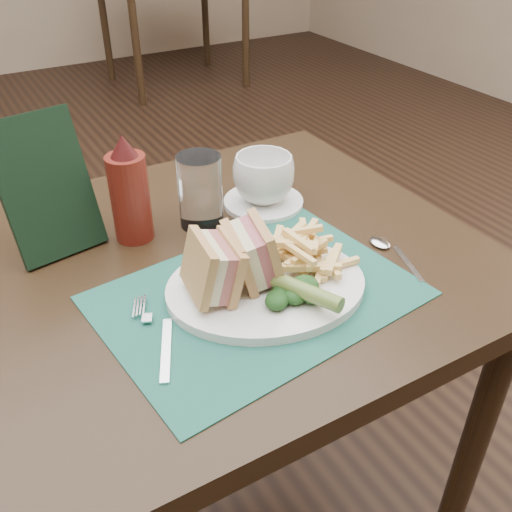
% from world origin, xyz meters
% --- Properties ---
extents(floor, '(7.00, 7.00, 0.00)m').
position_xyz_m(floor, '(0.00, 0.00, 0.00)').
color(floor, black).
rests_on(floor, ground).
extents(table_main, '(0.90, 0.75, 0.75)m').
position_xyz_m(table_main, '(0.00, -0.50, 0.38)').
color(table_main, black).
rests_on(table_main, ground).
extents(table_bg_right, '(0.90, 0.75, 0.75)m').
position_xyz_m(table_bg_right, '(1.27, 2.65, 0.38)').
color(table_bg_right, black).
rests_on(table_bg_right, ground).
extents(placemat, '(0.48, 0.37, 0.00)m').
position_xyz_m(placemat, '(0.02, -0.63, 0.75)').
color(placemat, '#1A5547').
rests_on(placemat, table_main).
extents(plate, '(0.35, 0.31, 0.01)m').
position_xyz_m(plate, '(0.04, -0.63, 0.76)').
color(plate, white).
rests_on(plate, placemat).
extents(sandwich_half_a, '(0.08, 0.10, 0.09)m').
position_xyz_m(sandwich_half_a, '(-0.06, -0.61, 0.81)').
color(sandwich_half_a, tan).
rests_on(sandwich_half_a, plate).
extents(sandwich_half_b, '(0.09, 0.11, 0.10)m').
position_xyz_m(sandwich_half_b, '(0.01, -0.61, 0.81)').
color(sandwich_half_b, tan).
rests_on(sandwich_half_b, plate).
extents(kale_garnish, '(0.11, 0.08, 0.03)m').
position_xyz_m(kale_garnish, '(0.05, -0.68, 0.78)').
color(kale_garnish, '#123312').
rests_on(kale_garnish, plate).
extents(pickle_spear, '(0.07, 0.12, 0.03)m').
position_xyz_m(pickle_spear, '(0.06, -0.70, 0.79)').
color(pickle_spear, '#56702B').
rests_on(pickle_spear, plate).
extents(fries_pile, '(0.18, 0.20, 0.06)m').
position_xyz_m(fries_pile, '(0.12, -0.61, 0.80)').
color(fries_pile, '#F5CE7A').
rests_on(fries_pile, plate).
extents(fork, '(0.10, 0.17, 0.01)m').
position_xyz_m(fork, '(-0.14, -0.64, 0.76)').
color(fork, silver).
rests_on(fork, placemat).
extents(spoon, '(0.08, 0.15, 0.01)m').
position_xyz_m(spoon, '(0.27, -0.66, 0.76)').
color(spoon, silver).
rests_on(spoon, table_main).
extents(saucer, '(0.19, 0.19, 0.01)m').
position_xyz_m(saucer, '(0.17, -0.39, 0.76)').
color(saucer, white).
rests_on(saucer, table_main).
extents(coffee_cup, '(0.15, 0.15, 0.09)m').
position_xyz_m(coffee_cup, '(0.17, -0.39, 0.80)').
color(coffee_cup, white).
rests_on(coffee_cup, saucer).
extents(drinking_glass, '(0.08, 0.08, 0.13)m').
position_xyz_m(drinking_glass, '(0.04, -0.40, 0.81)').
color(drinking_glass, white).
rests_on(drinking_glass, table_main).
extents(ketchup_bottle, '(0.08, 0.08, 0.19)m').
position_xyz_m(ketchup_bottle, '(-0.08, -0.38, 0.84)').
color(ketchup_bottle, '#58160F').
rests_on(ketchup_bottle, table_main).
extents(check_presenter, '(0.15, 0.11, 0.22)m').
position_xyz_m(check_presenter, '(-0.20, -0.35, 0.86)').
color(check_presenter, black).
rests_on(check_presenter, table_main).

